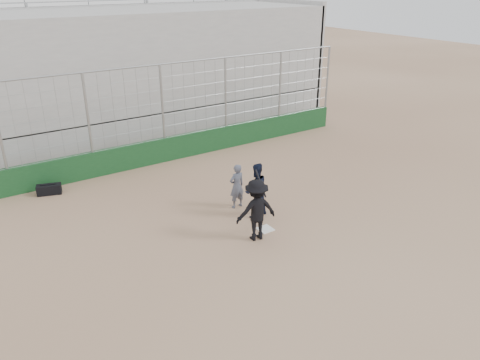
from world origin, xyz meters
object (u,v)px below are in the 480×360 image
equipment_bag (49,189)px  umpire (237,188)px  batter_at_plate (256,210)px  catcher_crouched (256,199)px

equipment_bag → umpire: bearing=-42.4°
umpire → equipment_bag: bearing=-44.9°
umpire → equipment_bag: (-5.00, 4.57, -0.51)m
equipment_bag → batter_at_plate: bearing=-56.6°
batter_at_plate → umpire: (0.66, 2.02, -0.25)m
umpire → equipment_bag: umpire is taller
batter_at_plate → catcher_crouched: (0.81, 1.15, -0.33)m
catcher_crouched → umpire: (-0.15, 0.87, 0.08)m
catcher_crouched → umpire: size_ratio=0.88×
catcher_crouched → umpire: bearing=100.0°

